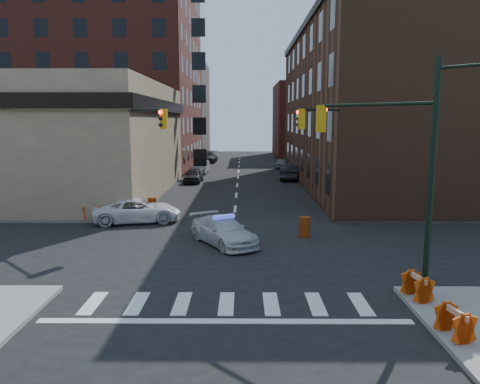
{
  "coord_description": "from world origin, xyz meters",
  "views": [
    {
      "loc": [
        0.55,
        -21.72,
        6.11
      ],
      "look_at": [
        0.39,
        3.53,
        2.2
      ],
      "focal_mm": 35.0,
      "sensor_mm": 36.0,
      "label": 1
    }
  ],
  "objects_px": {
    "barrel_bank": "(152,205)",
    "police_car": "(224,231)",
    "barricade_nw_a": "(93,213)",
    "parked_car_enear": "(289,172)",
    "pedestrian_b": "(87,199)",
    "barrel_road": "(305,227)",
    "pedestrian_a": "(98,194)",
    "pickup": "(137,210)",
    "parked_car_wfar": "(201,167)",
    "parked_car_wnear": "(193,176)",
    "barricade_se_a": "(417,287)"
  },
  "relations": [
    {
      "from": "parked_car_wnear",
      "to": "barrel_road",
      "type": "height_order",
      "value": "parked_car_wnear"
    },
    {
      "from": "parked_car_enear",
      "to": "barricade_nw_a",
      "type": "xyz_separation_m",
      "value": [
        -13.66,
        -20.47,
        -0.23
      ]
    },
    {
      "from": "barrel_bank",
      "to": "police_car",
      "type": "bearing_deg",
      "value": -57.76
    },
    {
      "from": "pickup",
      "to": "barricade_nw_a",
      "type": "bearing_deg",
      "value": 78.47
    },
    {
      "from": "police_car",
      "to": "pedestrian_b",
      "type": "height_order",
      "value": "pedestrian_b"
    },
    {
      "from": "pedestrian_b",
      "to": "barrel_bank",
      "type": "xyz_separation_m",
      "value": [
        4.03,
        0.88,
        -0.52
      ]
    },
    {
      "from": "barricade_se_a",
      "to": "parked_car_wnear",
      "type": "bearing_deg",
      "value": 8.94
    },
    {
      "from": "barricade_se_a",
      "to": "pickup",
      "type": "bearing_deg",
      "value": 33.91
    },
    {
      "from": "police_car",
      "to": "pedestrian_a",
      "type": "bearing_deg",
      "value": 103.89
    },
    {
      "from": "pickup",
      "to": "pedestrian_a",
      "type": "relative_size",
      "value": 2.77
    },
    {
      "from": "parked_car_wnear",
      "to": "police_car",
      "type": "bearing_deg",
      "value": -77.91
    },
    {
      "from": "pedestrian_b",
      "to": "barrel_road",
      "type": "relative_size",
      "value": 1.63
    },
    {
      "from": "parked_car_wfar",
      "to": "barrel_bank",
      "type": "height_order",
      "value": "parked_car_wfar"
    },
    {
      "from": "pedestrian_b",
      "to": "barricade_se_a",
      "type": "relative_size",
      "value": 1.56
    },
    {
      "from": "pedestrian_b",
      "to": "barricade_se_a",
      "type": "xyz_separation_m",
      "value": [
        15.93,
        -14.7,
        -0.45
      ]
    },
    {
      "from": "parked_car_wfar",
      "to": "barricade_se_a",
      "type": "distance_m",
      "value": 39.95
    },
    {
      "from": "pickup",
      "to": "barricade_se_a",
      "type": "relative_size",
      "value": 4.66
    },
    {
      "from": "barrel_road",
      "to": "barricade_nw_a",
      "type": "relative_size",
      "value": 0.89
    },
    {
      "from": "barrel_bank",
      "to": "pedestrian_a",
      "type": "bearing_deg",
      "value": 170.02
    },
    {
      "from": "police_car",
      "to": "barrel_road",
      "type": "relative_size",
      "value": 4.28
    },
    {
      "from": "parked_car_wnear",
      "to": "barricade_se_a",
      "type": "bearing_deg",
      "value": -68.21
    },
    {
      "from": "pedestrian_b",
      "to": "barrel_road",
      "type": "bearing_deg",
      "value": -29.7
    },
    {
      "from": "parked_car_wnear",
      "to": "parked_car_enear",
      "type": "relative_size",
      "value": 0.81
    },
    {
      "from": "pedestrian_a",
      "to": "pedestrian_b",
      "type": "height_order",
      "value": "pedestrian_a"
    },
    {
      "from": "barricade_se_a",
      "to": "parked_car_enear",
      "type": "bearing_deg",
      "value": -8.4
    },
    {
      "from": "pickup",
      "to": "parked_car_wnear",
      "type": "xyz_separation_m",
      "value": [
        1.46,
        18.05,
        -0.03
      ]
    },
    {
      "from": "parked_car_wfar",
      "to": "parked_car_wnear",
      "type": "bearing_deg",
      "value": -87.4
    },
    {
      "from": "pickup",
      "to": "pedestrian_a",
      "type": "bearing_deg",
      "value": 29.26
    },
    {
      "from": "parked_car_wnear",
      "to": "barrel_bank",
      "type": "bearing_deg",
      "value": -92.03
    },
    {
      "from": "police_car",
      "to": "barricade_nw_a",
      "type": "xyz_separation_m",
      "value": [
        -8.01,
        4.88,
        -0.06
      ]
    },
    {
      "from": "parked_car_wnear",
      "to": "barricade_nw_a",
      "type": "bearing_deg",
      "value": -100.26
    },
    {
      "from": "pedestrian_b",
      "to": "barricade_nw_a",
      "type": "bearing_deg",
      "value": -70.72
    },
    {
      "from": "parked_car_wnear",
      "to": "barrel_bank",
      "type": "height_order",
      "value": "parked_car_wnear"
    },
    {
      "from": "barrel_road",
      "to": "barricade_se_a",
      "type": "bearing_deg",
      "value": -73.79
    },
    {
      "from": "pedestrian_b",
      "to": "barricade_nw_a",
      "type": "xyz_separation_m",
      "value": [
        1.12,
        -2.31,
        -0.42
      ]
    },
    {
      "from": "parked_car_enear",
      "to": "barrel_bank",
      "type": "height_order",
      "value": "parked_car_enear"
    },
    {
      "from": "pickup",
      "to": "barrel_bank",
      "type": "bearing_deg",
      "value": -19.26
    },
    {
      "from": "pickup",
      "to": "parked_car_wfar",
      "type": "distance_m",
      "value": 26.04
    },
    {
      "from": "police_car",
      "to": "parked_car_wnear",
      "type": "relative_size",
      "value": 1.13
    },
    {
      "from": "pedestrian_b",
      "to": "barricade_nw_a",
      "type": "distance_m",
      "value": 2.6
    },
    {
      "from": "pedestrian_b",
      "to": "police_car",
      "type": "bearing_deg",
      "value": -44.74
    },
    {
      "from": "pedestrian_a",
      "to": "barrel_bank",
      "type": "height_order",
      "value": "pedestrian_a"
    },
    {
      "from": "parked_car_enear",
      "to": "barrel_road",
      "type": "distance_m",
      "value": 23.92
    },
    {
      "from": "parked_car_wnear",
      "to": "barricade_se_a",
      "type": "xyz_separation_m",
      "value": [
        10.74,
        -30.53,
        -0.12
      ]
    },
    {
      "from": "parked_car_wfar",
      "to": "pedestrian_a",
      "type": "xyz_separation_m",
      "value": [
        -5.0,
        -22.25,
        0.35
      ]
    },
    {
      "from": "barricade_nw_a",
      "to": "pedestrian_b",
      "type": "bearing_deg",
      "value": 125.98
    },
    {
      "from": "barricade_nw_a",
      "to": "barrel_bank",
      "type": "bearing_deg",
      "value": 57.74
    },
    {
      "from": "pickup",
      "to": "barrel_road",
      "type": "distance_m",
      "value": 10.21
    },
    {
      "from": "parked_car_enear",
      "to": "barricade_nw_a",
      "type": "distance_m",
      "value": 24.61
    },
    {
      "from": "police_car",
      "to": "barricade_nw_a",
      "type": "distance_m",
      "value": 9.38
    }
  ]
}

